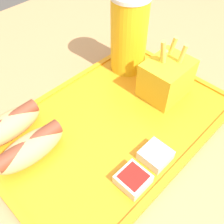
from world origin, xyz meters
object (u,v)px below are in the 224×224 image
at_px(hot_dog_far, 9,125).
at_px(fries_carton, 166,77).
at_px(sauce_cup_ketchup, 133,179).
at_px(sauce_cup_mayo, 156,155).
at_px(hot_dog_near, 30,148).
at_px(soda_cup, 129,34).

bearing_deg(hot_dog_far, fries_carton, -24.78).
relative_size(fries_carton, sauce_cup_ketchup, 2.74).
relative_size(sauce_cup_mayo, sauce_cup_ketchup, 1.00).
height_order(hot_dog_near, fries_carton, fries_carton).
bearing_deg(hot_dog_far, sauce_cup_mayo, -57.09).
distance_m(sauce_cup_mayo, sauce_cup_ketchup, 0.06).
height_order(hot_dog_near, sauce_cup_mayo, hot_dog_near).
bearing_deg(sauce_cup_mayo, hot_dog_near, 133.11).
bearing_deg(fries_carton, hot_dog_near, 167.46).
bearing_deg(sauce_cup_mayo, soda_cup, 52.94).
bearing_deg(sauce_cup_mayo, fries_carton, 32.16).
xyz_separation_m(soda_cup, hot_dog_far, (-0.30, 0.02, -0.06)).
bearing_deg(fries_carton, sauce_cup_mayo, -147.84).
height_order(soda_cup, fries_carton, soda_cup).
bearing_deg(sauce_cup_ketchup, fries_carton, 24.35).
bearing_deg(soda_cup, fries_carton, -95.95).
relative_size(hot_dog_near, sauce_cup_mayo, 2.76).
distance_m(hot_dog_far, sauce_cup_ketchup, 0.24).
distance_m(soda_cup, sauce_cup_mayo, 0.27).
xyz_separation_m(soda_cup, sauce_cup_ketchup, (-0.22, -0.21, -0.08)).
relative_size(fries_carton, sauce_cup_mayo, 2.74).
xyz_separation_m(fries_carton, sauce_cup_mayo, (-0.14, -0.09, -0.03)).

